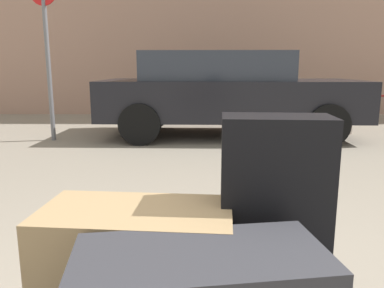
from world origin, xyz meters
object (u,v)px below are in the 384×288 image
Objects in this scene: suitcase_black_rear_left at (274,206)px; parked_car at (226,92)px; bicycle_leaning at (381,105)px; bollard_kerb_near at (346,118)px; duffel_bag_tan_front_right at (137,257)px; no_parking_sign at (47,40)px.

parked_car is at bearing 90.96° from suitcase_black_rear_left.
bicycle_leaning is at bearing 65.24° from suitcase_black_rear_left.
bollard_kerb_near is at bearing -131.03° from bicycle_leaning.
bicycle_leaning is 3.11× the size of bollard_kerb_near.
suitcase_black_rear_left reaches higher than duffel_bag_tan_front_right.
no_parking_sign is (-6.40, -2.23, 1.22)m from bicycle_leaning.
no_parking_sign is (-5.03, -0.66, 1.31)m from bollard_kerb_near.
bicycle_leaning reaches higher than bollard_kerb_near.
parked_car is at bearing 86.65° from duffel_bag_tan_front_right.
suitcase_black_rear_left is at bearing -92.83° from parked_car.
parked_car is 7.75× the size of bollard_kerb_near.
suitcase_black_rear_left is at bearing 14.92° from duffel_bag_tan_front_right.
no_parking_sign is at bearing -160.80° from bicycle_leaning.
suitcase_black_rear_left is 5.50m from no_parking_sign.
parked_car reaches higher than suitcase_black_rear_left.
duffel_bag_tan_front_right is 0.15× the size of parked_car.
duffel_bag_tan_front_right is at bearing -121.23° from bicycle_leaning.
no_parking_sign is at bearing -171.00° from parked_car.
parked_car is at bearing -153.39° from bicycle_leaning.
suitcase_black_rear_left reaches higher than bicycle_leaning.
parked_car is 3.98m from bicycle_leaning.
parked_car is 3.00m from no_parking_sign.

